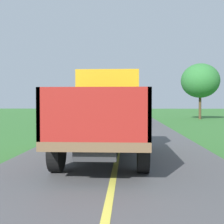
# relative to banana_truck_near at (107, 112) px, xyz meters

# --- Properties ---
(banana_truck_near) EXTENTS (2.38, 5.82, 2.80)m
(banana_truck_near) POSITION_rel_banana_truck_near_xyz_m (0.00, 0.00, 0.00)
(banana_truck_near) COLOR #2D2D30
(banana_truck_near) RESTS_ON road_surface
(banana_truck_far) EXTENTS (2.38, 5.81, 2.80)m
(banana_truck_far) POSITION_rel_banana_truck_near_xyz_m (-0.51, 15.16, -0.03)
(banana_truck_far) COLOR #2D2D30
(banana_truck_far) RESTS_ON road_surface
(roadside_tree_mid_right) EXTENTS (4.20, 4.20, 6.15)m
(roadside_tree_mid_right) POSITION_rel_banana_truck_near_xyz_m (8.71, 23.59, 2.78)
(roadside_tree_mid_right) COLOR #4C3823
(roadside_tree_mid_right) RESTS_ON ground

